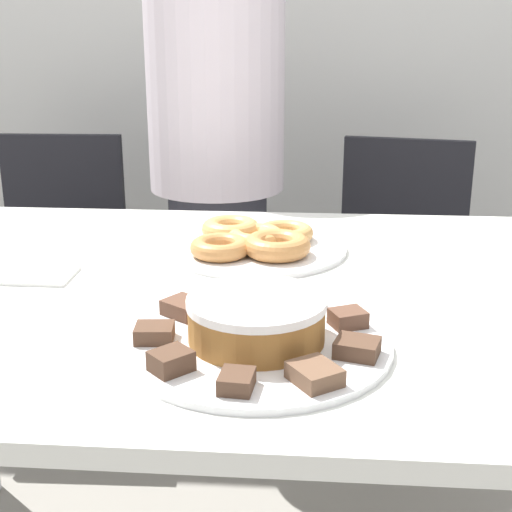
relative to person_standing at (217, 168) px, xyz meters
name	(u,v)px	position (x,y,z in m)	size (l,w,h in m)	color
table	(243,332)	(0.16, -0.87, -0.12)	(1.59, 1.00, 0.78)	silver
person_standing	(217,168)	(0.00, 0.00, 0.00)	(0.38, 0.38, 1.55)	#383842
office_chair_left	(57,286)	(-0.53, 0.07, -0.40)	(0.45, 0.45, 0.86)	black
office_chair_right	(396,295)	(0.54, 0.07, -0.40)	(0.52, 0.52, 0.86)	black
plate_cake	(256,343)	(0.20, -1.11, -0.02)	(0.38, 0.38, 0.01)	white
plate_donuts	(256,248)	(0.16, -0.67, -0.02)	(0.36, 0.36, 0.01)	white
frosted_cake	(256,319)	(0.20, -1.11, 0.01)	(0.19, 0.19, 0.06)	#9E662D
lamington_0	(184,307)	(0.08, -1.03, -0.01)	(0.08, 0.07, 0.02)	brown
lamington_1	(154,333)	(0.06, -1.12, -0.01)	(0.06, 0.05, 0.02)	#513828
lamington_2	(171,361)	(0.10, -1.21, -0.01)	(0.06, 0.06, 0.03)	#513828
lamington_3	(237,381)	(0.19, -1.25, -0.01)	(0.04, 0.05, 0.02)	#513828
lamington_4	(315,374)	(0.28, -1.23, -0.01)	(0.08, 0.08, 0.02)	brown
lamington_5	(357,348)	(0.33, -1.15, -0.01)	(0.07, 0.06, 0.02)	#513828
lamington_6	(348,318)	(0.33, -1.05, -0.01)	(0.06, 0.06, 0.02)	brown
lamington_7	(302,300)	(0.26, -0.98, -0.01)	(0.07, 0.07, 0.02)	brown
lamington_8	(240,295)	(0.16, -0.98, -0.01)	(0.05, 0.06, 0.03)	brown
donut_0	(256,237)	(0.16, -0.67, 0.00)	(0.11, 0.11, 0.03)	tan
donut_1	(231,229)	(0.11, -0.63, 0.00)	(0.12, 0.12, 0.04)	tan
donut_2	(220,247)	(0.10, -0.74, 0.00)	(0.11, 0.11, 0.03)	#C68447
donut_3	(277,246)	(0.21, -0.73, 0.00)	(0.13, 0.13, 0.04)	#C68447
donut_4	(285,233)	(0.22, -0.63, 0.00)	(0.11, 0.11, 0.03)	tan
napkin	(39,276)	(-0.21, -0.86, -0.03)	(0.12, 0.10, 0.01)	white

